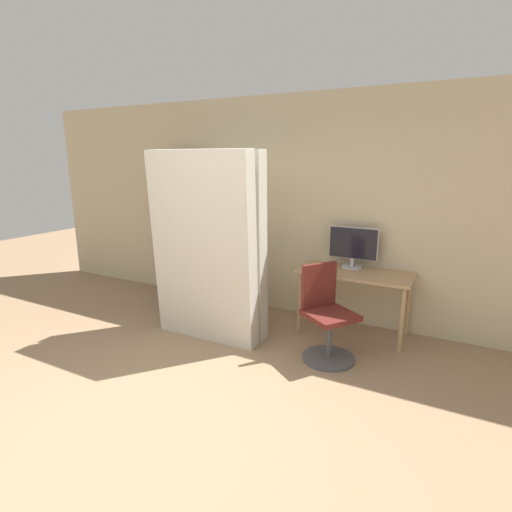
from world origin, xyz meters
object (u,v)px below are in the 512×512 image
at_px(office_chair, 327,321).
at_px(mattress_near, 203,249).
at_px(bookshelf, 181,232).
at_px(monitor, 353,246).
at_px(mattress_far, 215,245).

xyz_separation_m(office_chair, mattress_near, (-1.31, -0.21, 0.64)).
distance_m(bookshelf, mattress_near, 1.59).
bearing_deg(monitor, mattress_near, -140.62).
relative_size(bookshelf, mattress_far, 0.95).
bearing_deg(mattress_near, monitor, 39.38).
distance_m(office_chair, bookshelf, 2.68).
bearing_deg(mattress_near, mattress_far, 90.00).
distance_m(monitor, mattress_far, 1.56).
height_order(mattress_near, mattress_far, mattress_near).
bearing_deg(bookshelf, mattress_near, -43.14).
relative_size(bookshelf, mattress_near, 0.95).
height_order(monitor, mattress_far, mattress_far).
relative_size(office_chair, mattress_far, 0.46).
bearing_deg(office_chair, bookshelf, 160.37).
bearing_deg(monitor, office_chair, -90.09).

